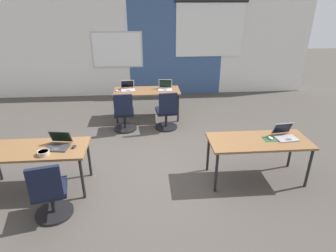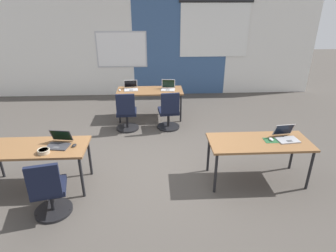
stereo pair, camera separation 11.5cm
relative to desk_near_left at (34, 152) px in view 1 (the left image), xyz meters
The scene contains 17 objects.
ground_plane 1.96m from the desk_near_left, 18.92° to the left, with size 24.00×24.00×0.00m.
back_wall_assembly 5.17m from the desk_near_left, 69.62° to the left, with size 10.00×0.27×2.80m.
desk_near_left is the anchor object (origin of this frame).
desk_near_right 3.50m from the desk_near_left, ahead, with size 1.60×0.70×0.72m.
desk_far_center 3.30m from the desk_near_left, 57.99° to the left, with size 1.60×0.70×0.72m.
laptop_near_left_inner 0.39m from the desk_near_left, ahead, with size 0.38×0.37×0.22m.
mouse_near_left_inner 0.62m from the desk_near_left, ahead, with size 0.08×0.11×0.03m.
chair_near_left_inner 0.85m from the desk_near_left, 60.55° to the right, with size 0.52×0.58×0.92m.
laptop_far_left 3.15m from the desk_near_left, 65.86° to the left, with size 0.36×0.36×0.22m.
mouse_far_left 2.96m from the desk_near_left, 69.82° to the left, with size 0.07×0.11×0.03m.
chair_far_left 2.42m from the desk_near_left, 59.38° to the left, with size 0.52×0.55×0.92m.
laptop_near_right_end 3.95m from the desk_near_left, ahead, with size 0.36×0.35×0.22m.
mousepad_near_right_end 3.69m from the desk_near_left, ahead, with size 0.22×0.19×0.00m.
mouse_near_right_end 3.69m from the desk_near_left, ahead, with size 0.07×0.10×0.03m.
laptop_far_right 3.58m from the desk_near_left, 52.09° to the left, with size 0.36×0.31×0.24m.
chair_far_right 3.03m from the desk_near_left, 43.67° to the left, with size 0.52×0.56×0.92m.
snack_bowl 0.31m from the desk_near_left, 42.39° to the right, with size 0.18×0.18×0.06m.
Camera 1 is at (-0.03, -4.51, 2.80)m, focal length 30.51 mm.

